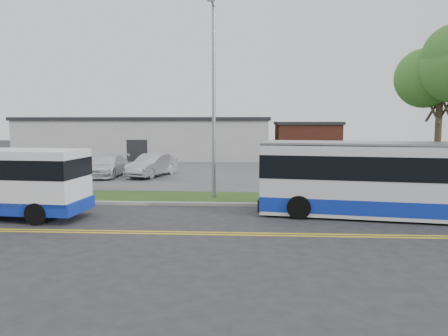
# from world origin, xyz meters

# --- Properties ---
(ground) EXTENTS (140.00, 140.00, 0.00)m
(ground) POSITION_xyz_m (0.00, 0.00, 0.00)
(ground) COLOR #28282B
(ground) RESTS_ON ground
(lane_line_north) EXTENTS (70.00, 0.12, 0.01)m
(lane_line_north) POSITION_xyz_m (0.00, -3.85, 0.01)
(lane_line_north) COLOR yellow
(lane_line_north) RESTS_ON ground
(lane_line_south) EXTENTS (70.00, 0.12, 0.01)m
(lane_line_south) POSITION_xyz_m (0.00, -4.15, 0.01)
(lane_line_south) COLOR yellow
(lane_line_south) RESTS_ON ground
(curb) EXTENTS (80.00, 0.30, 0.15)m
(curb) POSITION_xyz_m (0.00, 1.10, 0.07)
(curb) COLOR #9E9B93
(curb) RESTS_ON ground
(verge) EXTENTS (80.00, 3.30, 0.10)m
(verge) POSITION_xyz_m (0.00, 2.90, 0.05)
(verge) COLOR #2A4717
(verge) RESTS_ON ground
(parking_lot) EXTENTS (80.00, 25.00, 0.10)m
(parking_lot) POSITION_xyz_m (0.00, 17.00, 0.05)
(parking_lot) COLOR #4C4C4F
(parking_lot) RESTS_ON ground
(commercial_building) EXTENTS (25.40, 10.40, 4.35)m
(commercial_building) POSITION_xyz_m (-6.00, 27.00, 2.18)
(commercial_building) COLOR #9E9E99
(commercial_building) RESTS_ON ground
(brick_wing) EXTENTS (6.30, 7.30, 3.90)m
(brick_wing) POSITION_xyz_m (10.50, 26.00, 1.96)
(brick_wing) COLOR brown
(brick_wing) RESTS_ON ground
(tree_east) EXTENTS (5.20, 5.20, 8.33)m
(tree_east) POSITION_xyz_m (14.00, 3.00, 6.20)
(tree_east) COLOR #36261D
(tree_east) RESTS_ON verge
(streetlight_near) EXTENTS (0.35, 1.53, 9.50)m
(streetlight_near) POSITION_xyz_m (3.00, 2.73, 5.23)
(streetlight_near) COLOR gray
(streetlight_near) RESTS_ON verge
(shuttle_bus) EXTENTS (7.49, 3.00, 2.80)m
(shuttle_bus) POSITION_xyz_m (-4.95, -1.86, 1.50)
(shuttle_bus) COLOR #0E28A0
(shuttle_bus) RESTS_ON ground
(transit_bus) EXTENTS (11.39, 4.28, 3.09)m
(transit_bus) POSITION_xyz_m (10.86, -0.92, 1.56)
(transit_bus) COLOR silver
(transit_bus) RESTS_ON ground
(parked_car_a) EXTENTS (3.01, 5.01, 1.56)m
(parked_car_a) POSITION_xyz_m (-2.07, 11.03, 0.88)
(parked_car_a) COLOR #B9BCC1
(parked_car_a) RESTS_ON parking_lot
(parked_car_b) EXTENTS (2.12, 5.07, 1.46)m
(parked_car_b) POSITION_xyz_m (-5.17, 10.84, 0.83)
(parked_car_b) COLOR white
(parked_car_b) RESTS_ON parking_lot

